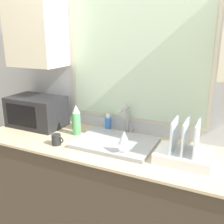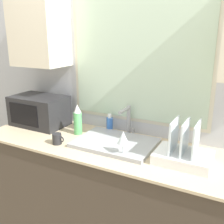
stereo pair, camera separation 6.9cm
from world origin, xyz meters
The scene contains 10 objects.
countertop centered at (0.00, 0.33, 0.45)m, with size 2.34×0.68×0.91m.
wall_back centered at (0.00, 0.65, 1.38)m, with size 6.00×0.38×2.60m.
sink_basin centered at (-0.05, 0.35, 0.92)m, with size 0.60×0.44×0.03m.
faucet centered at (-0.04, 0.57, 1.06)m, with size 0.08×0.19×0.25m.
microwave centered at (-0.89, 0.43, 1.04)m, with size 0.50×0.33×0.28m.
dish_rack centered at (0.49, 0.30, 0.97)m, with size 0.37×0.28×0.29m.
spray_bottle centered at (-0.43, 0.40, 1.03)m, with size 0.07×0.07×0.26m.
soap_bottle centered at (-0.22, 0.58, 0.97)m, with size 0.06×0.06×0.16m.
mug_near_sink centered at (-0.45, 0.15, 0.95)m, with size 0.10×0.07×0.09m.
wine_glass centered at (0.10, 0.18, 1.05)m, with size 0.08×0.08×0.19m.
Camera 2 is at (0.80, -1.33, 1.74)m, focal length 42.00 mm.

